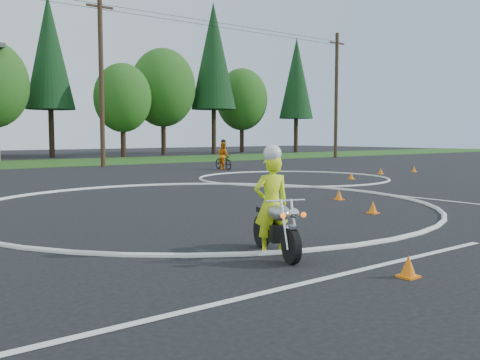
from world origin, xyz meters
TOP-DOWN VIEW (x-y plane):
  - ground at (0.00, 0.00)m, footprint 120.00×120.00m
  - course_markings at (2.17, 4.35)m, footprint 19.05×19.05m
  - primary_motorcycle at (-2.35, -2.59)m, footprint 0.85×1.69m
  - rider_primary_grp at (-2.34, -2.46)m, footprint 0.66×0.54m
  - rider_second_grp at (9.11, 14.62)m, footprint 0.79×1.76m
  - traffic_cones at (5.00, 2.77)m, footprint 23.44×12.16m
  - treeline at (14.78, 34.61)m, footprint 38.20×8.10m
  - utility_poles at (5.00, 21.00)m, footprint 41.60×1.12m

SIDE VIEW (x-z plane):
  - ground at x=0.00m, z-range 0.00..0.00m
  - course_markings at x=2.17m, z-range -0.05..0.07m
  - traffic_cones at x=5.00m, z-range -0.01..0.29m
  - primary_motorcycle at x=-2.35m, z-range -0.01..0.91m
  - rider_second_grp at x=9.11m, z-range -0.24..1.40m
  - rider_primary_grp at x=-2.34m, z-range -0.03..1.69m
  - utility_poles at x=5.00m, z-range 0.20..10.20m
  - treeline at x=14.78m, z-range -0.64..13.88m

